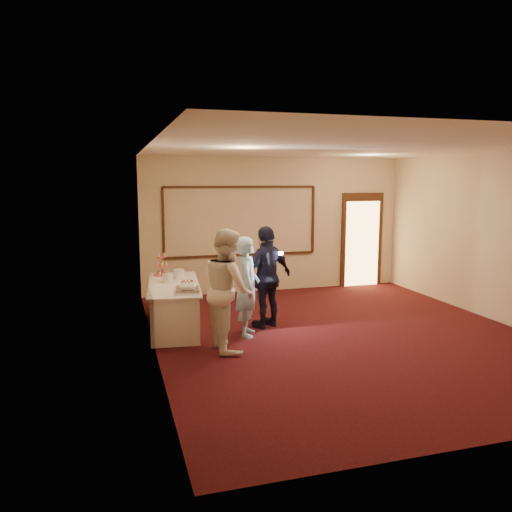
{
  "coord_description": "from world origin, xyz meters",
  "views": [
    {
      "loc": [
        -3.54,
        -7.13,
        2.5
      ],
      "look_at": [
        -1.08,
        1.34,
        1.15
      ],
      "focal_mm": 35.0,
      "sensor_mm": 36.0,
      "label": 1
    }
  ],
  "objects_px": {
    "plate_stack_a": "(167,278)",
    "woman": "(228,290)",
    "pavlova_tray": "(188,288)",
    "guest": "(267,277)",
    "buffet_table": "(174,306)",
    "cupcake_stand": "(162,267)",
    "plate_stack_b": "(179,274)",
    "tart": "(186,284)",
    "man": "(247,287)"
  },
  "relations": [
    {
      "from": "pavlova_tray",
      "to": "guest",
      "type": "relative_size",
      "value": 0.3
    },
    {
      "from": "pavlova_tray",
      "to": "woman",
      "type": "height_order",
      "value": "woman"
    },
    {
      "from": "buffet_table",
      "to": "plate_stack_a",
      "type": "relative_size",
      "value": 12.86
    },
    {
      "from": "plate_stack_b",
      "to": "tart",
      "type": "bearing_deg",
      "value": -86.23
    },
    {
      "from": "plate_stack_b",
      "to": "woman",
      "type": "distance_m",
      "value": 1.74
    },
    {
      "from": "cupcake_stand",
      "to": "man",
      "type": "height_order",
      "value": "man"
    },
    {
      "from": "man",
      "to": "woman",
      "type": "height_order",
      "value": "woman"
    },
    {
      "from": "buffet_table",
      "to": "woman",
      "type": "relative_size",
      "value": 1.23
    },
    {
      "from": "cupcake_stand",
      "to": "man",
      "type": "distance_m",
      "value": 1.96
    },
    {
      "from": "plate_stack_a",
      "to": "plate_stack_b",
      "type": "relative_size",
      "value": 0.87
    },
    {
      "from": "pavlova_tray",
      "to": "cupcake_stand",
      "type": "relative_size",
      "value": 1.15
    },
    {
      "from": "tart",
      "to": "plate_stack_a",
      "type": "bearing_deg",
      "value": 125.67
    },
    {
      "from": "man",
      "to": "guest",
      "type": "distance_m",
      "value": 0.59
    },
    {
      "from": "tart",
      "to": "buffet_table",
      "type": "bearing_deg",
      "value": 128.34
    },
    {
      "from": "plate_stack_a",
      "to": "woman",
      "type": "distance_m",
      "value": 1.61
    },
    {
      "from": "plate_stack_b",
      "to": "tart",
      "type": "height_order",
      "value": "plate_stack_b"
    },
    {
      "from": "pavlova_tray",
      "to": "woman",
      "type": "bearing_deg",
      "value": -46.77
    },
    {
      "from": "plate_stack_b",
      "to": "guest",
      "type": "xyz_separation_m",
      "value": [
        1.4,
        -0.75,
        0.02
      ]
    },
    {
      "from": "cupcake_stand",
      "to": "plate_stack_b",
      "type": "distance_m",
      "value": 0.5
    },
    {
      "from": "buffet_table",
      "to": "guest",
      "type": "bearing_deg",
      "value": -13.37
    },
    {
      "from": "plate_stack_a",
      "to": "man",
      "type": "height_order",
      "value": "man"
    },
    {
      "from": "guest",
      "to": "buffet_table",
      "type": "bearing_deg",
      "value": -37.97
    },
    {
      "from": "pavlova_tray",
      "to": "cupcake_stand",
      "type": "bearing_deg",
      "value": 98.9
    },
    {
      "from": "pavlova_tray",
      "to": "woman",
      "type": "relative_size",
      "value": 0.29
    },
    {
      "from": "buffet_table",
      "to": "plate_stack_a",
      "type": "distance_m",
      "value": 0.48
    },
    {
      "from": "pavlova_tray",
      "to": "cupcake_stand",
      "type": "distance_m",
      "value": 1.56
    },
    {
      "from": "guest",
      "to": "tart",
      "type": "bearing_deg",
      "value": -30.19
    },
    {
      "from": "cupcake_stand",
      "to": "plate_stack_a",
      "type": "relative_size",
      "value": 2.63
    },
    {
      "from": "plate_stack_b",
      "to": "pavlova_tray",
      "type": "bearing_deg",
      "value": -90.75
    },
    {
      "from": "plate_stack_a",
      "to": "buffet_table",
      "type": "bearing_deg",
      "value": -59.12
    },
    {
      "from": "man",
      "to": "woman",
      "type": "xyz_separation_m",
      "value": [
        -0.44,
        -0.54,
        0.1
      ]
    },
    {
      "from": "woman",
      "to": "guest",
      "type": "xyz_separation_m",
      "value": [
        0.9,
        0.92,
        -0.03
      ]
    },
    {
      "from": "cupcake_stand",
      "to": "plate_stack_a",
      "type": "xyz_separation_m",
      "value": [
        0.03,
        -0.66,
        -0.09
      ]
    },
    {
      "from": "cupcake_stand",
      "to": "tart",
      "type": "height_order",
      "value": "cupcake_stand"
    },
    {
      "from": "buffet_table",
      "to": "plate_stack_b",
      "type": "bearing_deg",
      "value": 69.39
    },
    {
      "from": "tart",
      "to": "pavlova_tray",
      "type": "bearing_deg",
      "value": -96.25
    },
    {
      "from": "plate_stack_a",
      "to": "tart",
      "type": "height_order",
      "value": "plate_stack_a"
    },
    {
      "from": "woman",
      "to": "pavlova_tray",
      "type": "bearing_deg",
      "value": 39.48
    },
    {
      "from": "pavlova_tray",
      "to": "plate_stack_a",
      "type": "xyz_separation_m",
      "value": [
        -0.21,
        0.88,
        -0.0
      ]
    },
    {
      "from": "cupcake_stand",
      "to": "woman",
      "type": "height_order",
      "value": "woman"
    },
    {
      "from": "woman",
      "to": "plate_stack_a",
      "type": "bearing_deg",
      "value": 23.34
    },
    {
      "from": "cupcake_stand",
      "to": "guest",
      "type": "distance_m",
      "value": 2.03
    },
    {
      "from": "plate_stack_b",
      "to": "woman",
      "type": "height_order",
      "value": "woman"
    },
    {
      "from": "plate_stack_a",
      "to": "woman",
      "type": "xyz_separation_m",
      "value": [
        0.73,
        -1.43,
        0.06
      ]
    },
    {
      "from": "buffet_table",
      "to": "tart",
      "type": "relative_size",
      "value": 8.7
    },
    {
      "from": "tart",
      "to": "woman",
      "type": "bearing_deg",
      "value": -66.35
    },
    {
      "from": "pavlova_tray",
      "to": "guest",
      "type": "bearing_deg",
      "value": 14.73
    },
    {
      "from": "tart",
      "to": "cupcake_stand",
      "type": "bearing_deg",
      "value": 105.97
    },
    {
      "from": "guest",
      "to": "cupcake_stand",
      "type": "bearing_deg",
      "value": -59.88
    },
    {
      "from": "buffet_table",
      "to": "cupcake_stand",
      "type": "height_order",
      "value": "cupcake_stand"
    }
  ]
}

